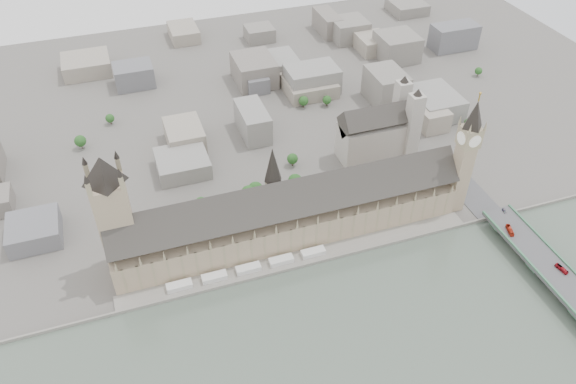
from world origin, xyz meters
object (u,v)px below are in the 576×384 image
object	(u,v)px
elizabeth_tower	(466,149)
victoria_tower	(113,211)
westminster_abbey	(379,132)
palace_of_westminster	(289,214)
car_approach	(504,211)
red_bus_north	(510,230)
red_bus_south	(562,269)
westminster_bridge	(556,279)

from	to	relation	value
elizabeth_tower	victoria_tower	distance (m)	260.64
westminster_abbey	palace_of_westminster	bearing A→B (deg)	-145.83
victoria_tower	westminster_abbey	world-z (taller)	victoria_tower
elizabeth_tower	victoria_tower	bearing A→B (deg)	176.04
palace_of_westminster	car_approach	world-z (taller)	palace_of_westminster
westminster_abbey	red_bus_north	bearing A→B (deg)	-71.58
car_approach	red_bus_north	bearing A→B (deg)	-104.27
red_bus_north	elizabeth_tower	bearing A→B (deg)	127.49
westminster_abbey	red_bus_south	world-z (taller)	westminster_abbey
westminster_abbey	red_bus_north	size ratio (longest dim) A/B	5.85
victoria_tower	elizabeth_tower	bearing A→B (deg)	-3.96
red_bus_south	palace_of_westminster	bearing A→B (deg)	139.15
red_bus_south	victoria_tower	bearing A→B (deg)	150.26
elizabeth_tower	palace_of_westminster	bearing A→B (deg)	175.15
palace_of_westminster	car_approach	bearing A→B (deg)	-13.30
palace_of_westminster	red_bus_south	size ratio (longest dim) A/B	25.84
elizabeth_tower	westminster_abbey	xyz separation A→B (m)	(-27.08, 87.00, -33.01)
victoria_tower	westminster_abbey	distance (m)	244.79
victoria_tower	car_approach	size ratio (longest dim) A/B	20.16
elizabeth_tower	westminster_abbey	world-z (taller)	elizabeth_tower
elizabeth_tower	westminster_abbey	size ratio (longest dim) A/B	1.58
elizabeth_tower	westminster_bridge	distance (m)	111.81
red_bus_north	car_approach	xyz separation A→B (m)	(9.91, 20.82, -0.90)
red_bus_north	red_bus_south	xyz separation A→B (m)	(10.65, -44.71, -0.19)
elizabeth_tower	westminster_abbey	distance (m)	96.91
westminster_abbey	car_approach	distance (m)	127.80
victoria_tower	westminster_bridge	xyz separation A→B (m)	(284.00, -113.50, -50.08)
westminster_bridge	elizabeth_tower	bearing A→B (deg)	104.11
red_bus_south	westminster_abbey	bearing A→B (deg)	98.49
palace_of_westminster	elizabeth_tower	world-z (taller)	elizabeth_tower
palace_of_westminster	elizabeth_tower	xyz separation A→B (m)	(138.00, -11.70, 35.38)
red_bus_north	red_bus_south	distance (m)	45.97
westminster_abbey	red_bus_north	world-z (taller)	westminster_abbey
palace_of_westminster	red_bus_south	distance (m)	197.13
elizabeth_tower	red_bus_north	world-z (taller)	elizabeth_tower
victoria_tower	westminster_abbey	bearing A→B (deg)	16.50
westminster_bridge	car_approach	world-z (taller)	car_approach
westminster_bridge	red_bus_south	bearing A→B (deg)	27.97
palace_of_westminster	westminster_bridge	size ratio (longest dim) A/B	0.82
victoria_tower	westminster_abbey	xyz separation A→B (m)	(232.92, 69.00, -30.12)
palace_of_westminster	westminster_bridge	xyz separation A→B (m)	(162.00, -107.20, -17.58)
elizabeth_tower	red_bus_south	distance (m)	107.84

